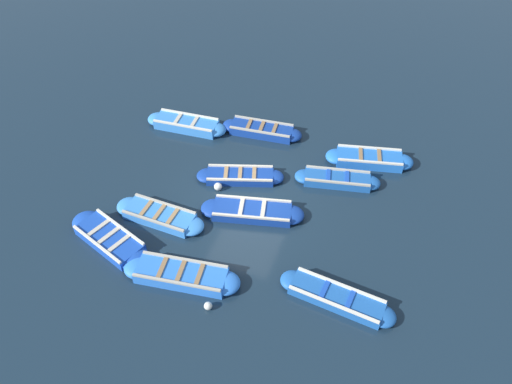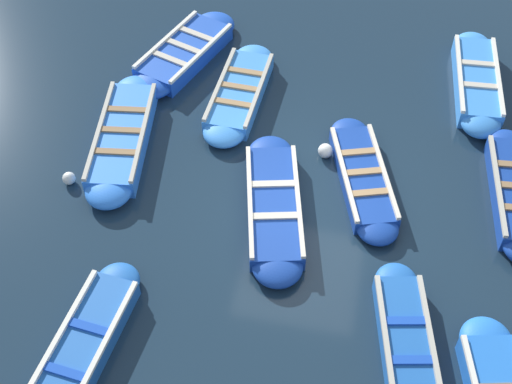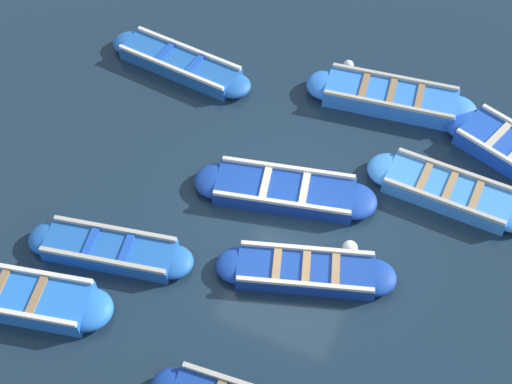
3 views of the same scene
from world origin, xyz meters
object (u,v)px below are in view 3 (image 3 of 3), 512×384
at_px(buoy_yellow_far, 348,65).
at_px(boat_centre, 390,98).
at_px(buoy_orange_near, 350,248).
at_px(boat_far_corner, 180,64).
at_px(boat_inner_gap, 21,297).
at_px(boat_mid_row, 285,191).
at_px(boat_outer_right, 110,250).
at_px(boat_broadside, 306,271).
at_px(boat_near_quay, 448,191).

bearing_deg(buoy_yellow_far, boat_centre, 60.47).
bearing_deg(buoy_orange_near, boat_far_corner, -121.22).
distance_m(boat_inner_gap, boat_mid_row, 5.17).
distance_m(boat_outer_right, boat_centre, 6.74).
height_order(boat_far_corner, buoy_orange_near, boat_far_corner).
xyz_separation_m(boat_inner_gap, boat_mid_row, (-4.02, 3.24, -0.03)).
distance_m(boat_broadside, buoy_yellow_far, 5.52).
bearing_deg(boat_centre, buoy_orange_near, 7.00).
distance_m(boat_inner_gap, boat_centre, 8.46).
xyz_separation_m(boat_mid_row, boat_centre, (-3.23, 1.10, 0.03)).
relative_size(boat_mid_row, buoy_yellow_far, 14.87).
relative_size(boat_broadside, boat_centre, 0.87).
relative_size(boat_broadside, boat_outer_right, 1.03).
bearing_deg(buoy_orange_near, boat_mid_row, -114.54).
relative_size(boat_near_quay, buoy_orange_near, 11.36).
bearing_deg(buoy_yellow_far, boat_broadside, 11.68).
bearing_deg(boat_inner_gap, boat_mid_row, 141.13).
height_order(boat_near_quay, boat_centre, boat_centre).
height_order(boat_broadside, boat_centre, boat_centre).
height_order(boat_near_quay, boat_mid_row, boat_near_quay).
bearing_deg(boat_broadside, buoy_orange_near, 144.89).
xyz_separation_m(boat_broadside, boat_far_corner, (-3.88, -4.57, 0.01)).
bearing_deg(buoy_orange_near, buoy_yellow_far, -160.17).
bearing_deg(boat_centre, boat_outer_right, -30.94).
bearing_deg(buoy_yellow_far, boat_inner_gap, -21.73).
xyz_separation_m(boat_near_quay, boat_outer_right, (3.82, -5.24, -0.00)).
bearing_deg(boat_centre, buoy_yellow_far, -119.53).
bearing_deg(boat_outer_right, boat_mid_row, 137.09).
height_order(boat_far_corner, boat_mid_row, same).
relative_size(boat_broadside, boat_far_corner, 0.91).
xyz_separation_m(buoy_orange_near, buoy_yellow_far, (-4.63, -1.67, -0.02)).
distance_m(boat_far_corner, boat_centre, 4.71).
bearing_deg(boat_broadside, boat_mid_row, -145.52).
relative_size(boat_outer_right, boat_centre, 0.85).
xyz_separation_m(boat_far_corner, boat_centre, (-0.86, 4.63, 0.03)).
bearing_deg(buoy_orange_near, boat_near_quay, 147.05).
relative_size(buoy_orange_near, buoy_yellow_far, 1.18).
distance_m(boat_centre, buoy_yellow_far, 1.36).
xyz_separation_m(boat_broadside, boat_near_quay, (-2.78, 1.85, 0.01)).
relative_size(boat_outer_right, buoy_orange_near, 10.98).
relative_size(boat_inner_gap, buoy_orange_near, 11.70).
distance_m(boat_broadside, boat_outer_right, 3.55).
bearing_deg(boat_outer_right, boat_near_quay, 126.06).
bearing_deg(boat_near_quay, boat_broadside, -33.57).
xyz_separation_m(boat_outer_right, buoy_yellow_far, (-6.45, 2.28, -0.04)).
relative_size(boat_near_quay, buoy_yellow_far, 13.40).
height_order(boat_inner_gap, buoy_yellow_far, boat_inner_gap).
relative_size(boat_far_corner, buoy_orange_near, 12.44).
bearing_deg(boat_outer_right, boat_far_corner, -166.65).
bearing_deg(boat_far_corner, buoy_orange_near, 58.78).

